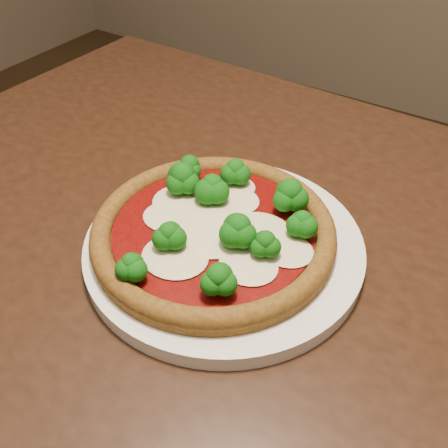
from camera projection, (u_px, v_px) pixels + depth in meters
The scene contains 3 objects.
dining_table at pixel (240, 342), 0.57m from camera, with size 1.16×0.92×0.75m.
plate at pixel (224, 245), 0.54m from camera, with size 0.30×0.30×0.02m, color white.
pizza at pixel (216, 226), 0.53m from camera, with size 0.26×0.26×0.06m.
Camera 1 is at (0.37, -0.21, 1.14)m, focal length 40.00 mm.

